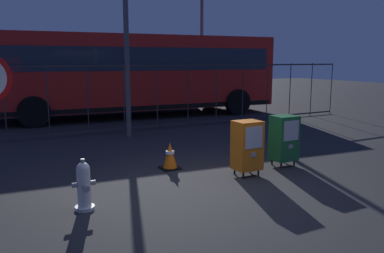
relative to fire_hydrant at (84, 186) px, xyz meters
name	(u,v)px	position (x,y,z in m)	size (l,w,h in m)	color
ground_plane	(210,195)	(1.89, -0.33, -0.35)	(60.00, 60.00, 0.00)	#262628
fire_hydrant	(84,186)	(0.00, 0.00, 0.00)	(0.33, 0.32, 0.75)	silver
newspaper_box_primary	(284,138)	(4.10, 0.51, 0.22)	(0.48, 0.42, 1.02)	black
newspaper_box_secondary	(247,145)	(3.04, 0.30, 0.22)	(0.48, 0.42, 1.02)	black
traffic_cone	(170,156)	(1.96, 1.36, -0.09)	(0.36, 0.36, 0.53)	black
fence_barrier	(106,99)	(1.89, 5.61, 0.67)	(18.03, 0.04, 2.00)	#2D2D33
bus_near	(136,71)	(3.89, 8.61, 1.36)	(10.67, 3.46, 3.00)	red
bus_far	(77,69)	(2.69, 13.56, 1.36)	(10.70, 3.63, 3.00)	#19519E
street_light_near_right	(202,24)	(7.65, 10.30, 3.37)	(0.32, 0.32, 6.35)	#4C4F54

